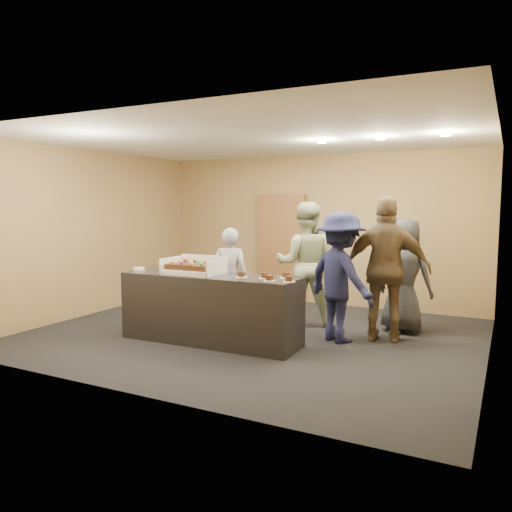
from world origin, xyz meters
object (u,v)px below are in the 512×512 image
person_server_grey (230,278)px  person_brown_extra (387,269)px  cake_box (195,270)px  person_navy_man (340,277)px  plate_stack (139,269)px  sheet_cake (194,266)px  person_dark_suit (404,275)px  serving_counter (211,308)px  storage_cabinet (282,248)px  person_sage_man (305,264)px

person_server_grey → person_brown_extra: person_brown_extra is taller
cake_box → person_brown_extra: 2.55m
cake_box → person_navy_man: size_ratio=0.44×
plate_stack → person_navy_man: size_ratio=0.09×
sheet_cake → person_navy_man: bearing=24.6°
sheet_cake → person_dark_suit: (2.43, 1.70, -0.19)m
person_brown_extra → serving_counter: bearing=18.0°
serving_counter → person_brown_extra: (2.04, 1.12, 0.52)m
person_brown_extra → storage_cabinet: bearing=-49.3°
sheet_cake → person_navy_man: size_ratio=0.37×
cake_box → storage_cabinet: bearing=91.1°
cake_box → person_sage_man: person_sage_man is taller
serving_counter → person_server_grey: 0.81m
person_brown_extra → person_dark_suit: bearing=-112.1°
sheet_cake → person_dark_suit: person_dark_suit is taller
storage_cabinet → cake_box: 2.98m
sheet_cake → storage_cabinet: bearing=91.1°
plate_stack → person_brown_extra: (3.16, 1.21, 0.05)m
person_dark_suit → cake_box: bearing=48.5°
serving_counter → person_navy_man: (1.51, 0.81, 0.41)m
person_server_grey → person_navy_man: person_navy_man is taller
serving_counter → person_dark_suit: (2.16, 1.70, 0.36)m
person_brown_extra → sheet_cake: bearing=15.2°
plate_stack → person_sage_man: size_ratio=0.08×
plate_stack → person_server_grey: 1.31m
person_navy_man → person_dark_suit: bearing=-95.5°
plate_stack → person_server_grey: bearing=40.7°
person_dark_suit → person_brown_extra: bearing=92.4°
person_navy_man → person_sage_man: bearing=-10.2°
cake_box → person_sage_man: size_ratio=0.40×
plate_stack → person_sage_man: 2.44m
storage_cabinet → cake_box: bearing=-88.9°
cake_box → person_brown_extra: size_ratio=0.39×
cake_box → person_server_grey: bearing=79.8°
storage_cabinet → person_navy_man: 2.86m
person_navy_man → storage_cabinet: bearing=-19.4°
storage_cabinet → plate_stack: storage_cabinet is taller
person_server_grey → person_sage_man: size_ratio=0.80×
storage_cabinet → sheet_cake: size_ratio=3.13×
storage_cabinet → person_brown_extra: (2.36, -1.89, -0.04)m
plate_stack → person_dark_suit: 3.74m
storage_cabinet → plate_stack: size_ratio=13.33×
sheet_cake → person_server_grey: person_server_grey is taller
person_server_grey → person_brown_extra: 2.22m
person_server_grey → person_sage_man: bearing=-152.4°
storage_cabinet → person_server_grey: 2.28m
sheet_cake → person_navy_man: (1.77, 0.81, -0.14)m
person_navy_man → person_brown_extra: (0.54, 0.30, 0.11)m
person_navy_man → person_brown_extra: person_brown_extra is taller
cake_box → person_dark_suit: (2.42, 1.67, -0.14)m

